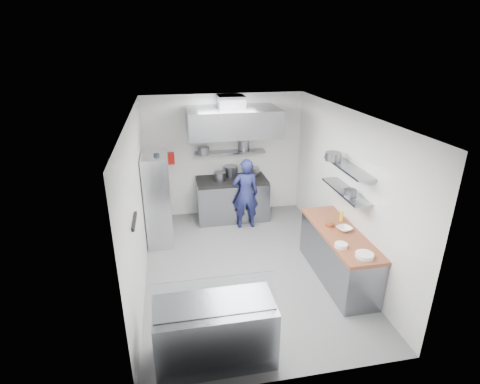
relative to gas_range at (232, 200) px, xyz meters
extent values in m
plane|color=#5F5F61|center=(-0.10, -2.10, -0.45)|extent=(5.00, 5.00, 0.00)
plane|color=silver|center=(-0.10, -2.10, 2.35)|extent=(5.00, 5.00, 0.00)
cube|color=white|center=(-0.10, 0.40, 0.95)|extent=(3.60, 2.80, 0.02)
cube|color=white|center=(-0.10, -4.60, 0.95)|extent=(3.60, 2.80, 0.02)
cube|color=white|center=(-1.90, -2.10, 0.95)|extent=(2.80, 5.00, 0.02)
cube|color=white|center=(1.70, -2.10, 0.95)|extent=(2.80, 5.00, 0.02)
cube|color=gray|center=(0.00, 0.00, 0.00)|extent=(1.60, 0.80, 0.90)
cube|color=black|center=(0.00, 0.00, 0.48)|extent=(1.57, 0.78, 0.06)
cylinder|color=slate|center=(-0.27, -0.05, 0.61)|extent=(0.26, 0.26, 0.20)
cylinder|color=slate|center=(0.01, 0.22, 0.63)|extent=(0.32, 0.32, 0.24)
cylinder|color=slate|center=(0.56, 0.24, 0.59)|extent=(0.26, 0.26, 0.16)
cube|color=gray|center=(0.00, 0.24, 1.07)|extent=(1.60, 0.30, 0.04)
cylinder|color=slate|center=(-0.61, 0.08, 1.18)|extent=(0.25, 0.25, 0.18)
cylinder|color=slate|center=(0.34, 0.36, 1.20)|extent=(0.26, 0.26, 0.22)
cube|color=gray|center=(0.00, -0.18, 1.85)|extent=(1.90, 1.15, 0.55)
cube|color=slate|center=(0.00, 0.05, 2.23)|extent=(0.55, 0.55, 0.24)
cube|color=red|center=(-1.35, 0.34, 0.97)|extent=(0.22, 0.10, 0.26)
imported|color=#1A1F50|center=(0.22, -0.50, 0.33)|extent=(0.58, 0.38, 1.57)
cube|color=silver|center=(-1.63, -0.77, 0.48)|extent=(0.50, 0.90, 1.85)
cube|color=white|center=(-1.63, -1.09, 0.35)|extent=(0.16, 0.19, 0.18)
cube|color=yellow|center=(-1.63, -0.67, 0.85)|extent=(0.13, 0.17, 0.15)
cylinder|color=black|center=(-1.58, -0.88, 1.35)|extent=(0.11, 0.11, 0.18)
cube|color=black|center=(-1.88, -3.00, 1.10)|extent=(0.04, 0.55, 0.05)
cube|color=gray|center=(1.38, -2.70, -0.03)|extent=(0.62, 2.00, 0.84)
cube|color=brown|center=(1.38, -2.70, 0.42)|extent=(0.65, 2.04, 0.06)
cylinder|color=white|center=(1.38, -3.50, 0.48)|extent=(0.27, 0.27, 0.06)
cylinder|color=white|center=(1.17, -3.17, 0.48)|extent=(0.20, 0.20, 0.06)
cylinder|color=#C96B38|center=(1.28, -2.48, 0.48)|extent=(0.15, 0.15, 0.06)
cylinder|color=yellow|center=(1.57, -2.32, 0.54)|extent=(0.06, 0.06, 0.18)
imported|color=white|center=(1.46, -2.67, 0.48)|extent=(0.30, 0.30, 0.06)
cube|color=gray|center=(1.54, -2.40, 1.05)|extent=(0.30, 1.30, 0.04)
cube|color=gray|center=(1.54, -2.40, 1.47)|extent=(0.30, 1.30, 0.04)
cylinder|color=slate|center=(1.51, -2.63, 1.12)|extent=(0.20, 0.20, 0.10)
cylinder|color=slate|center=(1.43, -2.04, 1.56)|extent=(0.28, 0.28, 0.14)
cube|color=gray|center=(-0.92, -4.10, -0.03)|extent=(1.50, 0.70, 0.85)
cube|color=silver|center=(-0.92, -4.22, 0.62)|extent=(1.47, 0.19, 0.42)
camera|label=1|loc=(-1.31, -7.82, 3.41)|focal=28.00mm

